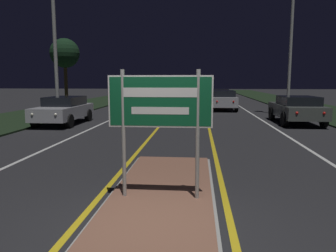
# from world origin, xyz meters

# --- Properties ---
(ground_plane) EXTENTS (160.00, 160.00, 0.00)m
(ground_plane) POSITION_xyz_m (0.00, 0.00, 0.00)
(ground_plane) COLOR #232326
(median_island) EXTENTS (1.98, 6.33, 0.10)m
(median_island) POSITION_xyz_m (0.00, 1.14, 0.04)
(median_island) COLOR #999993
(median_island) RESTS_ON ground_plane
(verge_left) EXTENTS (5.00, 100.00, 0.08)m
(verge_left) POSITION_xyz_m (-9.50, 20.00, 0.04)
(verge_left) COLOR black
(verge_left) RESTS_ON ground_plane
(verge_right) EXTENTS (5.00, 100.00, 0.08)m
(verge_right) POSITION_xyz_m (9.50, 20.00, 0.04)
(verge_right) COLOR black
(verge_right) RESTS_ON ground_plane
(centre_line_yellow_left) EXTENTS (0.12, 70.00, 0.01)m
(centre_line_yellow_left) POSITION_xyz_m (-1.18, 25.00, 0.00)
(centre_line_yellow_left) COLOR gold
(centre_line_yellow_left) RESTS_ON ground_plane
(centre_line_yellow_right) EXTENTS (0.12, 70.00, 0.01)m
(centre_line_yellow_right) POSITION_xyz_m (1.18, 25.00, 0.00)
(centre_line_yellow_right) COLOR gold
(centre_line_yellow_right) RESTS_ON ground_plane
(lane_line_white_left) EXTENTS (0.12, 70.00, 0.01)m
(lane_line_white_left) POSITION_xyz_m (-4.20, 25.00, 0.00)
(lane_line_white_left) COLOR silver
(lane_line_white_left) RESTS_ON ground_plane
(lane_line_white_right) EXTENTS (0.12, 70.00, 0.01)m
(lane_line_white_right) POSITION_xyz_m (4.20, 25.00, 0.00)
(lane_line_white_right) COLOR silver
(lane_line_white_right) RESTS_ON ground_plane
(edge_line_white_left) EXTENTS (0.10, 70.00, 0.01)m
(edge_line_white_left) POSITION_xyz_m (-7.20, 25.00, 0.00)
(edge_line_white_left) COLOR silver
(edge_line_white_left) RESTS_ON ground_plane
(edge_line_white_right) EXTENTS (0.10, 70.00, 0.01)m
(edge_line_white_right) POSITION_xyz_m (7.20, 25.00, 0.00)
(edge_line_white_right) COLOR silver
(edge_line_white_right) RESTS_ON ground_plane
(highway_sign) EXTENTS (1.83, 0.07, 2.28)m
(highway_sign) POSITION_xyz_m (0.00, 1.14, 1.71)
(highway_sign) COLOR #9E9E99
(highway_sign) RESTS_ON median_island
(car_receding_0) EXTENTS (2.03, 4.39, 1.40)m
(car_receding_0) POSITION_xyz_m (5.66, 12.61, 0.77)
(car_receding_0) COLOR #4C514C
(car_receding_0) RESTS_ON ground_plane
(car_receding_1) EXTENTS (1.92, 4.46, 1.45)m
(car_receding_1) POSITION_xyz_m (2.50, 20.10, 0.77)
(car_receding_1) COLOR #B7B7BC
(car_receding_1) RESTS_ON ground_plane
(car_receding_2) EXTENTS (1.87, 4.81, 1.36)m
(car_receding_2) POSITION_xyz_m (2.73, 27.46, 0.74)
(car_receding_2) COLOR maroon
(car_receding_2) RESTS_ON ground_plane
(car_approaching_0) EXTENTS (1.87, 4.29, 1.38)m
(car_approaching_0) POSITION_xyz_m (-6.07, 11.35, 0.73)
(car_approaching_0) COLOR #B7B7BC
(car_approaching_0) RESTS_ON ground_plane
(car_approaching_1) EXTENTS (1.99, 4.73, 1.47)m
(car_approaching_1) POSITION_xyz_m (-2.33, 22.23, 0.78)
(car_approaching_1) COLOR silver
(car_approaching_1) RESTS_ON ground_plane
(roadside_palm_left) EXTENTS (2.05, 2.05, 5.04)m
(roadside_palm_left) POSITION_xyz_m (-8.75, 18.26, 4.04)
(roadside_palm_left) COLOR #4C3823
(roadside_palm_left) RESTS_ON verge_left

